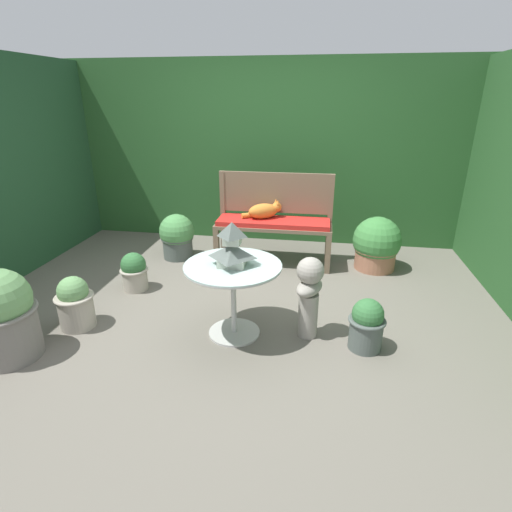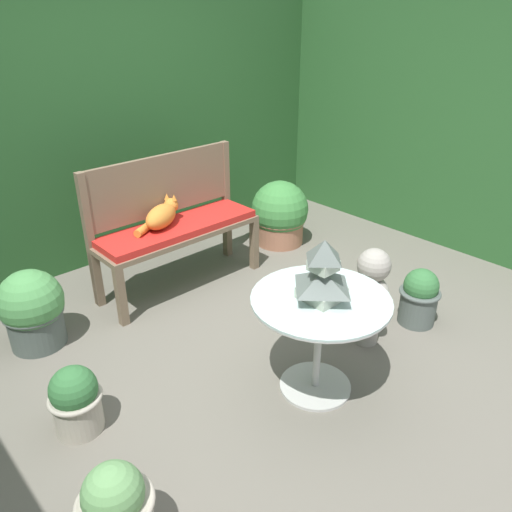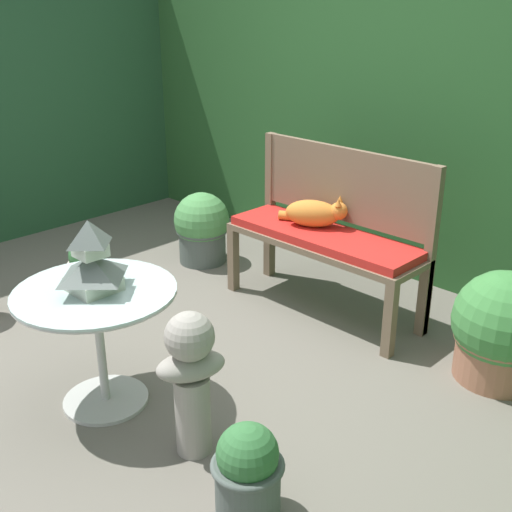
{
  "view_description": "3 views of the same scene",
  "coord_description": "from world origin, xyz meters",
  "px_view_note": "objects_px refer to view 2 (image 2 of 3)",
  "views": [
    {
      "loc": [
        0.73,
        -3.39,
        1.88
      ],
      "look_at": [
        0.16,
        0.12,
        0.45
      ],
      "focal_mm": 28.0,
      "sensor_mm": 36.0,
      "label": 1
    },
    {
      "loc": [
        -1.79,
        -2.03,
        2.08
      ],
      "look_at": [
        0.37,
        0.31,
        0.48
      ],
      "focal_mm": 35.0,
      "sensor_mm": 36.0,
      "label": 2
    },
    {
      "loc": [
        2.58,
        -1.97,
        1.96
      ],
      "look_at": [
        0.13,
        0.51,
        0.52
      ],
      "focal_mm": 45.0,
      "sensor_mm": 36.0,
      "label": 3
    }
  ],
  "objects_px": {
    "garden_bench": "(179,233)",
    "patio_table": "(320,318)",
    "potted_plant_table_far": "(76,400)",
    "cat": "(161,216)",
    "garden_bust": "(371,290)",
    "potted_plant_bench_left": "(117,512)",
    "potted_plant_table_near": "(419,297)",
    "potted_plant_bench_right": "(280,215)",
    "potted_plant_patio_mid": "(33,309)",
    "pagoda_birdhouse": "(323,274)"
  },
  "relations": [
    {
      "from": "potted_plant_bench_left",
      "to": "potted_plant_table_near",
      "type": "relative_size",
      "value": 1.1
    },
    {
      "from": "garden_bench",
      "to": "garden_bust",
      "type": "xyz_separation_m",
      "value": [
        0.48,
        -1.5,
        -0.06
      ]
    },
    {
      "from": "cat",
      "to": "potted_plant_patio_mid",
      "type": "bearing_deg",
      "value": 153.8
    },
    {
      "from": "potted_plant_table_far",
      "to": "cat",
      "type": "bearing_deg",
      "value": 38.48
    },
    {
      "from": "cat",
      "to": "potted_plant_bench_left",
      "type": "xyz_separation_m",
      "value": [
        -1.39,
        -1.74,
        -0.41
      ]
    },
    {
      "from": "pagoda_birdhouse",
      "to": "patio_table",
      "type": "bearing_deg",
      "value": 0.0
    },
    {
      "from": "cat",
      "to": "patio_table",
      "type": "height_order",
      "value": "cat"
    },
    {
      "from": "pagoda_birdhouse",
      "to": "potted_plant_table_near",
      "type": "xyz_separation_m",
      "value": [
        1.08,
        -0.04,
        -0.57
      ]
    },
    {
      "from": "garden_bust",
      "to": "potted_plant_bench_right",
      "type": "relative_size",
      "value": 1.14
    },
    {
      "from": "cat",
      "to": "potted_plant_bench_right",
      "type": "height_order",
      "value": "cat"
    },
    {
      "from": "cat",
      "to": "potted_plant_table_near",
      "type": "xyz_separation_m",
      "value": [
        1.06,
        -1.66,
        -0.42
      ]
    },
    {
      "from": "cat",
      "to": "patio_table",
      "type": "xyz_separation_m",
      "value": [
        -0.02,
        -1.62,
        -0.14
      ]
    },
    {
      "from": "garden_bench",
      "to": "garden_bust",
      "type": "bearing_deg",
      "value": -72.32
    },
    {
      "from": "garden_bench",
      "to": "pagoda_birdhouse",
      "type": "height_order",
      "value": "pagoda_birdhouse"
    },
    {
      "from": "potted_plant_table_far",
      "to": "potted_plant_table_near",
      "type": "distance_m",
      "value": 2.38
    },
    {
      "from": "garden_bust",
      "to": "potted_plant_table_far",
      "type": "bearing_deg",
      "value": 95.85
    },
    {
      "from": "garden_bust",
      "to": "garden_bench",
      "type": "bearing_deg",
      "value": 41.39
    },
    {
      "from": "patio_table",
      "to": "potted_plant_bench_left",
      "type": "bearing_deg",
      "value": -175.36
    },
    {
      "from": "potted_plant_table_near",
      "to": "potted_plant_patio_mid",
      "type": "bearing_deg",
      "value": 142.83
    },
    {
      "from": "pagoda_birdhouse",
      "to": "potted_plant_table_far",
      "type": "bearing_deg",
      "value": 151.18
    },
    {
      "from": "potted_plant_patio_mid",
      "to": "potted_plant_table_near",
      "type": "height_order",
      "value": "potted_plant_patio_mid"
    },
    {
      "from": "cat",
      "to": "potted_plant_patio_mid",
      "type": "relative_size",
      "value": 0.84
    },
    {
      "from": "garden_bench",
      "to": "potted_plant_bench_right",
      "type": "distance_m",
      "value": 1.21
    },
    {
      "from": "pagoda_birdhouse",
      "to": "potted_plant_bench_left",
      "type": "relative_size",
      "value": 0.75
    },
    {
      "from": "garden_bust",
      "to": "potted_plant_table_far",
      "type": "relative_size",
      "value": 1.75
    },
    {
      "from": "potted_plant_table_near",
      "to": "garden_bust",
      "type": "bearing_deg",
      "value": 166.51
    },
    {
      "from": "cat",
      "to": "potted_plant_bench_right",
      "type": "relative_size",
      "value": 0.76
    },
    {
      "from": "potted_plant_table_far",
      "to": "garden_bust",
      "type": "bearing_deg",
      "value": -17.86
    },
    {
      "from": "garden_bench",
      "to": "cat",
      "type": "height_order",
      "value": "cat"
    },
    {
      "from": "potted_plant_bench_right",
      "to": "potted_plant_bench_left",
      "type": "relative_size",
      "value": 1.31
    },
    {
      "from": "garden_bust",
      "to": "potted_plant_table_near",
      "type": "bearing_deg",
      "value": -79.78
    },
    {
      "from": "patio_table",
      "to": "potted_plant_table_far",
      "type": "bearing_deg",
      "value": 151.18
    },
    {
      "from": "potted_plant_table_far",
      "to": "potted_plant_patio_mid",
      "type": "height_order",
      "value": "potted_plant_patio_mid"
    },
    {
      "from": "garden_bench",
      "to": "pagoda_birdhouse",
      "type": "relative_size",
      "value": 3.81
    },
    {
      "from": "garden_bench",
      "to": "potted_plant_bench_left",
      "type": "xyz_separation_m",
      "value": [
        -1.51,
        -1.69,
        -0.24
      ]
    },
    {
      "from": "patio_table",
      "to": "garden_bust",
      "type": "distance_m",
      "value": 0.62
    },
    {
      "from": "patio_table",
      "to": "potted_plant_patio_mid",
      "type": "height_order",
      "value": "patio_table"
    },
    {
      "from": "patio_table",
      "to": "potted_plant_bench_left",
      "type": "relative_size",
      "value": 1.67
    },
    {
      "from": "potted_plant_bench_left",
      "to": "garden_bust",
      "type": "bearing_deg",
      "value": 5.38
    },
    {
      "from": "garden_bench",
      "to": "pagoda_birdhouse",
      "type": "xyz_separation_m",
      "value": [
        -0.13,
        -1.58,
        0.32
      ]
    },
    {
      "from": "garden_bench",
      "to": "cat",
      "type": "xyz_separation_m",
      "value": [
        -0.12,
        0.05,
        0.17
      ]
    },
    {
      "from": "patio_table",
      "to": "potted_plant_patio_mid",
      "type": "relative_size",
      "value": 1.43
    },
    {
      "from": "patio_table",
      "to": "garden_bust",
      "type": "height_order",
      "value": "garden_bust"
    },
    {
      "from": "garden_bench",
      "to": "patio_table",
      "type": "height_order",
      "value": "patio_table"
    },
    {
      "from": "cat",
      "to": "potted_plant_bench_right",
      "type": "distance_m",
      "value": 1.36
    },
    {
      "from": "pagoda_birdhouse",
      "to": "potted_plant_bench_right",
      "type": "distance_m",
      "value": 2.16
    },
    {
      "from": "cat",
      "to": "potted_plant_bench_left",
      "type": "distance_m",
      "value": 2.26
    },
    {
      "from": "garden_bench",
      "to": "potted_plant_table_far",
      "type": "height_order",
      "value": "garden_bench"
    },
    {
      "from": "patio_table",
      "to": "potted_plant_patio_mid",
      "type": "xyz_separation_m",
      "value": [
        -1.06,
        1.58,
        -0.23
      ]
    },
    {
      "from": "potted_plant_bench_right",
      "to": "cat",
      "type": "bearing_deg",
      "value": -179.75
    }
  ]
}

